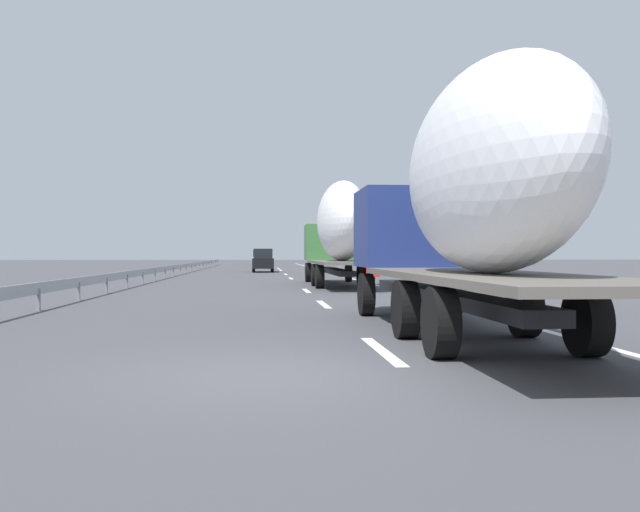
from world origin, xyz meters
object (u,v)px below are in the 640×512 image
car_silver_hatch (260,258)px  truck_lead (339,230)px  car_blue_sedan (261,258)px  car_black_suv (263,260)px  road_sign (340,247)px  truck_trailing (468,195)px

car_silver_hatch → truck_lead: bearing=-176.1°
car_blue_sedan → car_black_suv: car_black_suv is taller
car_silver_hatch → road_sign: road_sign is taller
truck_trailing → road_sign: 46.49m
truck_trailing → car_silver_hatch: (75.23, 3.75, -1.58)m
car_silver_hatch → road_sign: size_ratio=1.57×
truck_trailing → car_black_suv: 46.17m
truck_lead → car_black_suv: bearing=7.6°
truck_lead → car_silver_hatch: 55.18m
car_black_suv → car_silver_hatch: bearing=0.6°
car_black_suv → truck_trailing: bearing=-175.7°
car_blue_sedan → truck_trailing: bearing=-177.6°
truck_lead → truck_trailing: truck_lead is taller
car_blue_sedan → road_sign: 38.67m
car_black_suv → road_sign: bearing=-86.8°
truck_lead → car_silver_hatch: bearing=3.9°
car_blue_sedan → car_black_suv: 38.46m
car_silver_hatch → car_black_suv: car_silver_hatch is taller
truck_lead → car_black_suv: 26.09m
truck_lead → car_blue_sedan: bearing=3.1°
car_silver_hatch → car_blue_sedan: car_silver_hatch is taller
car_silver_hatch → road_sign: 29.67m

